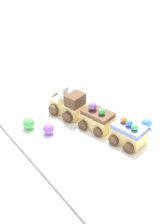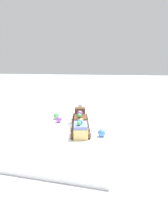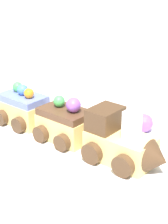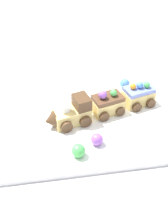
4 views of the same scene
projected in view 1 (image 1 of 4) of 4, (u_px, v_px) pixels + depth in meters
name	position (u px, v px, depth m)	size (l,w,h in m)	color
ground_plane	(88.00, 131.00, 0.92)	(10.00, 10.00, 0.00)	#B2B2B7
display_board	(88.00, 129.00, 0.91)	(0.68, 0.33, 0.01)	white
cake_train_locomotive	(67.00, 104.00, 0.95)	(0.12, 0.09, 0.07)	#E5C675
cake_car_chocolate	(98.00, 119.00, 0.89)	(0.08, 0.08, 0.07)	#E5C675
cake_car_blueberry	(128.00, 134.00, 0.85)	(0.08, 0.08, 0.06)	#E5C675
gumball_purple	(48.00, 129.00, 0.88)	(0.03, 0.03, 0.03)	#9956C6
gumball_blue	(146.00, 123.00, 0.90)	(0.03, 0.03, 0.03)	#4C84E0
gumball_green	(29.00, 123.00, 0.90)	(0.03, 0.03, 0.03)	#4CBC56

